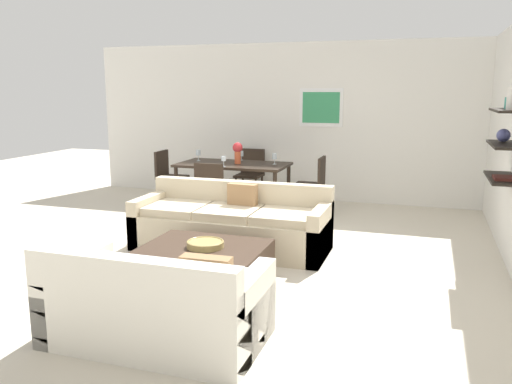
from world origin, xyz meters
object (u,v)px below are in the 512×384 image
sofa_beige (232,225)px  coffee_table (204,264)px  wine_glass_right_far (275,156)px  dining_table (233,168)px  dining_chair_right_far (314,181)px  dining_chair_foot (212,188)px  wine_glass_left_far (198,153)px  dining_chair_head (251,171)px  loveseat_white (157,306)px  wine_glass_head (242,154)px  centerpiece_vase (238,151)px  wine_glass_foot (224,159)px  dining_chair_left_far (168,173)px  decorative_bowl (205,244)px

sofa_beige → coffee_table: sofa_beige is taller
sofa_beige → wine_glass_right_far: wine_glass_right_far is taller
dining_table → dining_chair_right_far: size_ratio=1.98×
dining_chair_foot → wine_glass_left_far: bearing=123.7°
wine_glass_left_far → dining_table: bearing=-9.9°
coffee_table → dining_chair_head: size_ratio=1.37×
loveseat_white → dining_table: (-1.05, 4.44, 0.39)m
wine_glass_head → centerpiece_vase: (0.08, -0.39, 0.10)m
wine_glass_foot → dining_chair_left_far: bearing=154.4°
loveseat_white → centerpiece_vase: size_ratio=4.84×
wine_glass_foot → loveseat_white: bearing=-75.5°
dining_chair_right_far → wine_glass_foot: bearing=-154.4°
coffee_table → dining_chair_left_far: (-2.16, 3.37, 0.31)m
dining_chair_left_far → dining_chair_foot: size_ratio=1.00×
wine_glass_head → dining_chair_head: bearing=90.0°
dining_table → wine_glass_foot: 0.45m
dining_chair_left_far → dining_chair_foot: 1.67m
decorative_bowl → dining_table: (-0.91, 3.20, 0.26)m
dining_chair_foot → wine_glass_foot: bearing=90.0°
dining_table → dining_chair_head: dining_chair_head is taller
wine_glass_left_far → wine_glass_foot: 0.84m
dining_chair_left_far → dining_table: bearing=-9.3°
wine_glass_head → wine_glass_right_far: wine_glass_right_far is taller
sofa_beige → coffee_table: (0.14, -1.16, -0.10)m
dining_chair_head → dining_chair_right_far: (1.28, -0.66, 0.00)m
dining_chair_left_far → wine_glass_left_far: size_ratio=4.78×
dining_chair_foot → dining_chair_right_far: 1.67m
loveseat_white → coffee_table: bearing=97.4°
dining_chair_foot → dining_chair_right_far: (1.28, 1.08, 0.00)m
decorative_bowl → dining_table: size_ratio=0.21×
wine_glass_left_far → dining_chair_head: bearing=49.0°
centerpiece_vase → dining_chair_right_far: bearing=9.4°
wine_glass_head → sofa_beige: bearing=-72.9°
dining_chair_right_far → wine_glass_right_far: size_ratio=5.02×
loveseat_white → dining_chair_foot: bearing=106.3°
wine_glass_right_far → loveseat_white: bearing=-85.1°
coffee_table → centerpiece_vase: centerpiece_vase is taller
decorative_bowl → centerpiece_vase: (-0.84, 3.21, 0.54)m
sofa_beige → dining_chair_foot: size_ratio=2.65×
dining_chair_head → wine_glass_foot: (-0.00, -1.27, 0.36)m
loveseat_white → wine_glass_head: (-1.05, 4.84, 0.56)m
centerpiece_vase → wine_glass_left_far: bearing=171.8°
decorative_bowl → dining_chair_right_far: bearing=83.8°
dining_chair_left_far → wine_glass_foot: size_ratio=5.39×
dining_chair_foot → dining_chair_head: bearing=90.0°
dining_chair_head → loveseat_white: bearing=-78.8°
decorative_bowl → sofa_beige: bearing=98.2°
decorative_bowl → dining_chair_left_far: 4.05m
sofa_beige → dining_chair_left_far: 3.01m
wine_glass_right_far → centerpiece_vase: size_ratio=0.52×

